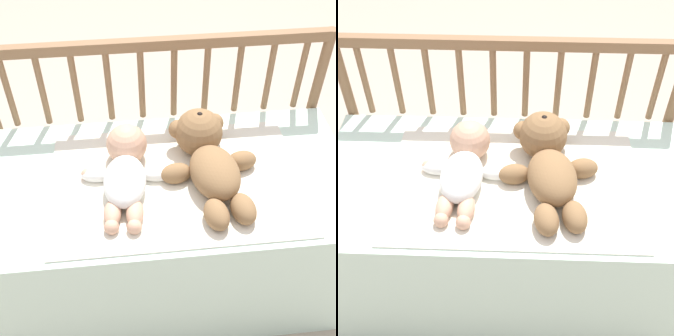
# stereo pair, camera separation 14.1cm
# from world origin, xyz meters

# --- Properties ---
(ground_plane) EXTENTS (12.00, 12.00, 0.00)m
(ground_plane) POSITION_xyz_m (0.00, 0.00, 0.00)
(ground_plane) COLOR tan
(crib_mattress) EXTENTS (1.18, 0.59, 0.56)m
(crib_mattress) POSITION_xyz_m (0.00, 0.00, 0.28)
(crib_mattress) COLOR silver
(crib_mattress) RESTS_ON ground_plane
(crib_rail) EXTENTS (1.18, 0.04, 0.86)m
(crib_rail) POSITION_xyz_m (-0.00, 0.32, 0.61)
(crib_rail) COLOR brown
(crib_rail) RESTS_ON ground_plane
(blanket) EXTENTS (0.77, 0.50, 0.01)m
(blanket) POSITION_xyz_m (0.03, -0.02, 0.56)
(blanket) COLOR silver
(blanket) RESTS_ON crib_mattress
(teddy_bear) EXTENTS (0.32, 0.44, 0.16)m
(teddy_bear) POSITION_xyz_m (0.13, 0.02, 0.62)
(teddy_bear) COLOR olive
(teddy_bear) RESTS_ON crib_mattress
(baby) EXTENTS (0.28, 0.38, 0.13)m
(baby) POSITION_xyz_m (-0.13, 0.00, 0.61)
(baby) COLOR white
(baby) RESTS_ON crib_mattress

